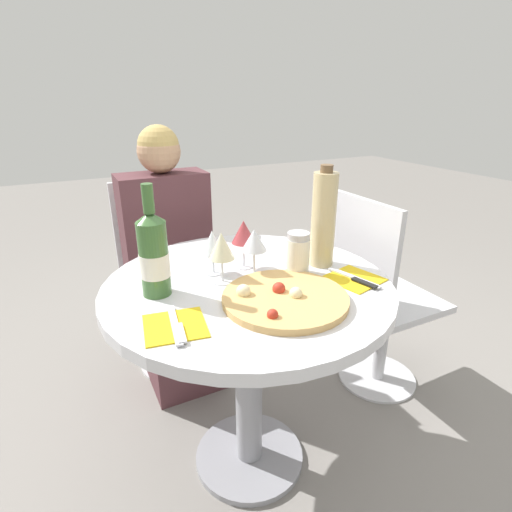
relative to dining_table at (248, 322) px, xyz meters
name	(u,v)px	position (x,y,z in m)	size (l,w,h in m)	color
ground_plane	(249,457)	(0.00, 0.00, -0.59)	(12.00, 12.00, 0.00)	gray
dining_table	(248,322)	(0.00, 0.00, 0.00)	(0.88, 0.88, 0.73)	gray
chair_behind_diner	(167,280)	(-0.07, 0.76, -0.15)	(0.40, 0.40, 0.90)	silver
seated_diner	(174,276)	(-0.07, 0.62, -0.08)	(0.38, 0.39, 1.16)	#512D33
chair_empty_side	(376,301)	(0.68, 0.13, -0.15)	(0.40, 0.40, 0.90)	silver
pizza_large	(284,298)	(0.03, -0.16, 0.16)	(0.35, 0.35, 0.05)	tan
wine_bottle	(154,255)	(-0.27, 0.05, 0.27)	(0.08, 0.08, 0.32)	#38602D
tall_carafe	(323,219)	(0.28, 0.01, 0.30)	(0.08, 0.08, 0.33)	tan
sugar_shaker	(298,254)	(0.17, -0.02, 0.21)	(0.07, 0.07, 0.14)	silver
wine_glass_back_right	(244,233)	(0.04, 0.11, 0.26)	(0.08, 0.08, 0.16)	silver
wine_glass_front_left	(221,247)	(-0.07, 0.03, 0.26)	(0.08, 0.08, 0.16)	silver
wine_glass_back_left	(212,243)	(-0.07, 0.11, 0.25)	(0.07, 0.07, 0.14)	silver
wine_glass_front_right	(254,241)	(0.04, 0.03, 0.26)	(0.08, 0.08, 0.15)	silver
place_setting_left	(175,326)	(-0.27, -0.15, 0.15)	(0.17, 0.19, 0.01)	gold
place_setting_right	(354,279)	(0.30, -0.14, 0.15)	(0.18, 0.19, 0.01)	gold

